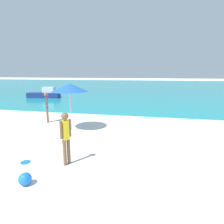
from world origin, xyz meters
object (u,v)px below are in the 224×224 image
Objects in this scene: person_distant at (47,106)px; beach_umbrella at (70,88)px; person_standing at (66,136)px; boat_near at (45,94)px; frisbee at (25,162)px; beach_ball at (25,179)px.

person_distant is 2.54m from beach_umbrella.
person_standing reaches higher than boat_near.
person_distant reaches higher than boat_near.
person_standing is at bearing 0.51° from person_distant.
person_standing is 5.59× the size of frisbee.
person_standing is at bearing 7.65° from frisbee.
frisbee is (-1.36, -0.18, -0.93)m from person_standing.
boat_near is at bearing 176.09° from person_distant.
beach_umbrella is (1.97, -1.12, 1.14)m from person_distant.
beach_ball is at bearing -80.18° from beach_umbrella.
frisbee is 0.08× the size of boat_near.
person_distant is 0.74× the size of beach_umbrella.
frisbee is 5.13m from person_distant.
frisbee is 0.13× the size of beach_umbrella.
beach_ball is 5.04m from beach_umbrella.
person_standing is at bearing 114.45° from boat_near.
person_distant is (-1.97, 4.64, 0.97)m from frisbee.
beach_umbrella reaches higher than frisbee.
boat_near is at bearing 126.94° from beach_umbrella.
beach_ball is (8.76, -15.17, -0.31)m from boat_near.
beach_umbrella is at bearing 117.60° from boat_near.
beach_umbrella is (0.00, 3.52, 2.10)m from frisbee.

